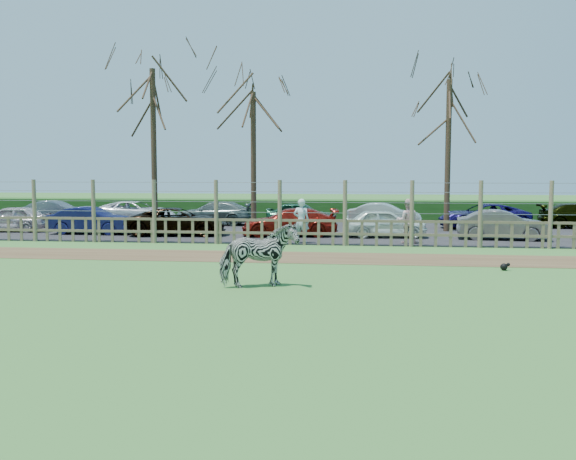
# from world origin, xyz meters

# --- Properties ---
(ground) EXTENTS (120.00, 120.00, 0.00)m
(ground) POSITION_xyz_m (0.00, 0.00, 0.00)
(ground) COLOR #669949
(ground) RESTS_ON ground
(dirt_strip) EXTENTS (34.00, 2.80, 0.01)m
(dirt_strip) POSITION_xyz_m (0.00, 4.50, 0.01)
(dirt_strip) COLOR brown
(dirt_strip) RESTS_ON ground
(asphalt) EXTENTS (44.00, 13.00, 0.04)m
(asphalt) POSITION_xyz_m (0.00, 14.50, 0.02)
(asphalt) COLOR #232326
(asphalt) RESTS_ON ground
(hedge) EXTENTS (46.00, 2.00, 1.10)m
(hedge) POSITION_xyz_m (0.00, 21.50, 0.55)
(hedge) COLOR #1E4716
(hedge) RESTS_ON ground
(fence) EXTENTS (30.16, 0.16, 2.50)m
(fence) POSITION_xyz_m (0.00, 8.00, 0.80)
(fence) COLOR brown
(fence) RESTS_ON ground
(tree_left) EXTENTS (4.80, 4.80, 7.88)m
(tree_left) POSITION_xyz_m (-6.50, 12.50, 5.62)
(tree_left) COLOR #3D2B1E
(tree_left) RESTS_ON ground
(tree_mid) EXTENTS (4.80, 4.80, 6.83)m
(tree_mid) POSITION_xyz_m (-2.00, 13.50, 4.87)
(tree_mid) COLOR #3D2B1E
(tree_mid) RESTS_ON ground
(tree_right) EXTENTS (4.80, 4.80, 7.35)m
(tree_right) POSITION_xyz_m (7.00, 14.00, 5.24)
(tree_right) COLOR #3D2B1E
(tree_right) RESTS_ON ground
(zebra) EXTENTS (2.07, 1.57, 1.59)m
(zebra) POSITION_xyz_m (0.70, -0.97, 0.79)
(zebra) COLOR gray
(zebra) RESTS_ON ground
(visitor_a) EXTENTS (0.68, 0.50, 1.72)m
(visitor_a) POSITION_xyz_m (0.79, 8.45, 0.90)
(visitor_a) COLOR silver
(visitor_a) RESTS_ON asphalt
(visitor_b) EXTENTS (0.88, 0.70, 1.72)m
(visitor_b) POSITION_xyz_m (4.90, 8.80, 0.90)
(visitor_b) COLOR beige
(visitor_b) RESTS_ON asphalt
(crow) EXTENTS (0.28, 0.20, 0.22)m
(crow) POSITION_xyz_m (7.28, 2.53, 0.11)
(crow) COLOR black
(crow) RESTS_ON ground
(car_0) EXTENTS (3.65, 1.79, 1.20)m
(car_0) POSITION_xyz_m (-13.01, 11.40, 0.64)
(car_0) COLOR #BEB1B5
(car_0) RESTS_ON asphalt
(car_1) EXTENTS (3.65, 1.30, 1.20)m
(car_1) POSITION_xyz_m (-8.86, 10.76, 0.64)
(car_1) COLOR #14174A
(car_1) RESTS_ON asphalt
(car_2) EXTENTS (4.55, 2.55, 1.20)m
(car_2) POSITION_xyz_m (-4.87, 10.68, 0.64)
(car_2) COLOR black
(car_2) RESTS_ON asphalt
(car_3) EXTENTS (4.31, 2.19, 1.20)m
(car_3) POSITION_xyz_m (0.03, 10.91, 0.64)
(car_3) COLOR maroon
(car_3) RESTS_ON asphalt
(car_4) EXTENTS (3.61, 1.66, 1.20)m
(car_4) POSITION_xyz_m (4.09, 10.93, 0.64)
(car_4) COLOR silver
(car_4) RESTS_ON asphalt
(car_5) EXTENTS (3.75, 1.63, 1.20)m
(car_5) POSITION_xyz_m (8.85, 10.63, 0.64)
(car_5) COLOR #645D5D
(car_5) RESTS_ON asphalt
(car_7) EXTENTS (3.78, 1.76, 1.20)m
(car_7) POSITION_xyz_m (-13.14, 15.95, 0.64)
(car_7) COLOR #535D67
(car_7) RESTS_ON asphalt
(car_8) EXTENTS (4.39, 2.16, 1.20)m
(car_8) POSITION_xyz_m (-8.88, 16.26, 0.64)
(car_8) COLOR silver
(car_8) RESTS_ON asphalt
(car_9) EXTENTS (4.17, 1.78, 1.20)m
(car_9) POSITION_xyz_m (-4.56, 16.07, 0.64)
(car_9) COLOR #53625E
(car_9) RESTS_ON asphalt
(car_10) EXTENTS (3.58, 1.58, 1.20)m
(car_10) POSITION_xyz_m (-0.05, 16.18, 0.64)
(car_10) COLOR #164A2F
(car_10) RESTS_ON asphalt
(car_11) EXTENTS (3.76, 1.66, 1.20)m
(car_11) POSITION_xyz_m (4.18, 15.70, 0.64)
(car_11) COLOR #B0BDB4
(car_11) RESTS_ON asphalt
(car_12) EXTENTS (4.54, 2.54, 1.20)m
(car_12) POSITION_xyz_m (8.97, 15.70, 0.64)
(car_12) COLOR #140D50
(car_12) RESTS_ON asphalt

